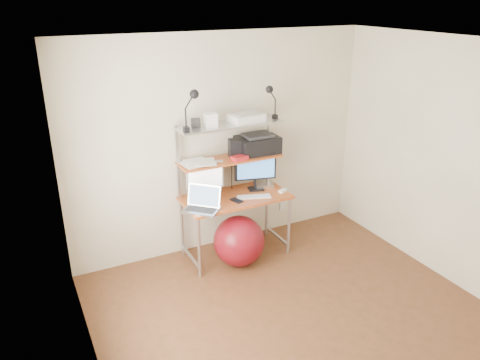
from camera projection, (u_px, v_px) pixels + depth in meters
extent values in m
plane|color=brown|center=(305.00, 325.00, 4.33)|extent=(3.60, 3.60, 0.00)
plane|color=white|center=(322.00, 47.00, 3.40)|extent=(3.60, 3.60, 0.00)
plane|color=beige|center=(221.00, 144.00, 5.35)|extent=(3.60, 0.00, 3.60)
plane|color=beige|center=(89.00, 254.00, 3.11)|extent=(0.00, 3.60, 3.60)
plane|color=beige|center=(463.00, 169.00, 4.62)|extent=(0.00, 3.60, 3.60)
cube|color=#B04E22|center=(236.00, 198.00, 5.25)|extent=(1.20, 0.60, 0.03)
cylinder|color=#B3B3B8|center=(199.00, 248.00, 4.94)|extent=(0.04, 0.04, 0.71)
cylinder|color=#B3B3B8|center=(182.00, 228.00, 5.37)|extent=(0.04, 0.04, 0.71)
cylinder|color=#B3B3B8|center=(289.00, 226.00, 5.41)|extent=(0.04, 0.04, 0.71)
cylinder|color=#B3B3B8|center=(267.00, 209.00, 5.84)|extent=(0.04, 0.04, 0.71)
cube|color=#B3B3B8|center=(178.00, 163.00, 5.07)|extent=(0.03, 0.04, 0.84)
cube|color=#B3B3B8|center=(269.00, 148.00, 5.55)|extent=(0.03, 0.04, 0.84)
cube|color=#B04E22|center=(230.00, 159.00, 5.20)|extent=(1.18, 0.34, 0.02)
cube|color=#B3B3B8|center=(230.00, 124.00, 5.05)|extent=(1.18, 0.34, 0.02)
cube|color=silver|center=(283.00, 206.00, 6.05)|extent=(0.08, 0.01, 0.12)
cube|color=#A8A7AC|center=(206.00, 197.00, 5.21)|extent=(0.22, 0.19, 0.01)
cylinder|color=#A8A7AC|center=(205.00, 192.00, 5.20)|extent=(0.03, 0.03, 0.10)
cube|color=#A8A7AC|center=(205.00, 174.00, 5.13)|extent=(0.40, 0.16, 0.31)
plane|color=white|center=(205.00, 175.00, 5.11)|extent=(0.35, 0.12, 0.37)
cube|color=black|center=(256.00, 189.00, 5.42)|extent=(0.20, 0.18, 0.01)
cylinder|color=black|center=(255.00, 183.00, 5.42)|extent=(0.03, 0.03, 0.11)
cube|color=black|center=(255.00, 167.00, 5.34)|extent=(0.48, 0.15, 0.29)
plane|color=#3D7CD0|center=(256.00, 168.00, 5.33)|extent=(0.42, 0.11, 0.44)
cube|color=#B4B4B8|center=(201.00, 210.00, 4.90)|extent=(0.44, 0.43, 0.02)
cube|color=#29292B|center=(201.00, 209.00, 4.89)|extent=(0.33, 0.32, 0.00)
cube|color=#B4B4B8|center=(205.00, 194.00, 4.96)|extent=(0.31, 0.30, 0.24)
plane|color=#6A8AB1|center=(205.00, 194.00, 4.96)|extent=(0.30, 0.29, 0.32)
cube|color=silver|center=(254.00, 197.00, 5.22)|extent=(0.39, 0.22, 0.01)
cube|color=silver|center=(283.00, 191.00, 5.36)|extent=(0.11, 0.09, 0.03)
cube|color=#B4B4B8|center=(264.00, 184.00, 5.52)|extent=(0.27, 0.27, 0.04)
cube|color=black|center=(237.00, 201.00, 5.13)|extent=(0.12, 0.16, 0.01)
cube|color=black|center=(258.00, 145.00, 5.35)|extent=(0.48, 0.33, 0.19)
cube|color=#29292B|center=(258.00, 135.00, 5.31)|extent=(0.33, 0.24, 0.03)
cube|color=black|center=(235.00, 148.00, 5.22)|extent=(0.16, 0.16, 0.20)
cube|color=#B31C1F|center=(240.00, 158.00, 5.14)|extent=(0.19, 0.14, 0.05)
cube|color=silver|center=(246.00, 118.00, 5.11)|extent=(0.39, 0.27, 0.08)
cube|color=#A8A7AC|center=(246.00, 113.00, 5.09)|extent=(0.33, 0.21, 0.01)
cube|color=silver|center=(211.00, 120.00, 4.89)|extent=(0.14, 0.12, 0.15)
cube|color=#29292B|center=(196.00, 123.00, 4.89)|extent=(0.11, 0.11, 0.09)
cube|color=black|center=(186.00, 130.00, 4.73)|extent=(0.05, 0.06, 0.05)
cylinder|color=black|center=(186.00, 118.00, 4.69)|extent=(0.02, 0.02, 0.19)
sphere|color=black|center=(194.00, 94.00, 4.63)|extent=(0.09, 0.09, 0.09)
cube|color=black|center=(275.00, 117.00, 5.23)|extent=(0.05, 0.06, 0.05)
cylinder|color=black|center=(275.00, 107.00, 5.19)|extent=(0.01, 0.01, 0.17)
sphere|color=black|center=(269.00, 89.00, 5.07)|extent=(0.08, 0.08, 0.08)
sphere|color=maroon|center=(239.00, 241.00, 5.22)|extent=(0.57, 0.57, 0.57)
cube|color=white|center=(191.00, 164.00, 5.03)|extent=(0.24, 0.30, 0.00)
cube|color=white|center=(196.00, 162.00, 5.07)|extent=(0.22, 0.29, 0.00)
cube|color=white|center=(206.00, 162.00, 5.05)|extent=(0.28, 0.33, 0.00)
cube|color=white|center=(201.00, 162.00, 5.05)|extent=(0.28, 0.33, 0.00)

